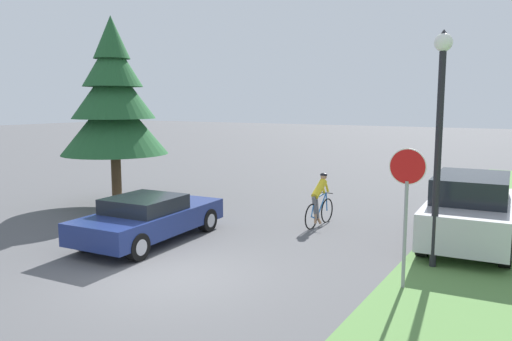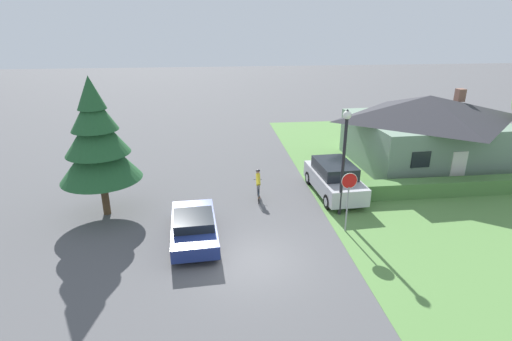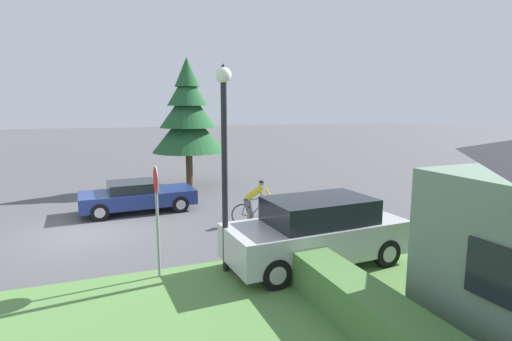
# 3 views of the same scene
# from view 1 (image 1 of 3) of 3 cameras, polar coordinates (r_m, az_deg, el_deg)

# --- Properties ---
(ground_plane) EXTENTS (140.00, 140.00, 0.00)m
(ground_plane) POSITION_cam_1_polar(r_m,az_deg,el_deg) (10.87, -9.70, -11.83)
(ground_plane) COLOR #515154
(sedan_left_lane) EXTENTS (2.11, 4.48, 1.22)m
(sedan_left_lane) POSITION_cam_1_polar(r_m,az_deg,el_deg) (13.46, -12.10, -5.33)
(sedan_left_lane) COLOR navy
(sedan_left_lane) RESTS_ON ground
(cyclist) EXTENTS (0.44, 1.76, 1.57)m
(cyclist) POSITION_cam_1_polar(r_m,az_deg,el_deg) (14.88, 7.26, -3.47)
(cyclist) COLOR black
(cyclist) RESTS_ON ground
(parked_suv_right) EXTENTS (2.23, 4.86, 1.79)m
(parked_suv_right) POSITION_cam_1_polar(r_m,az_deg,el_deg) (13.96, 23.25, -4.18)
(parked_suv_right) COLOR #B7B7BC
(parked_suv_right) RESTS_ON ground
(stop_sign) EXTENTS (0.70, 0.07, 2.76)m
(stop_sign) POSITION_cam_1_polar(r_m,az_deg,el_deg) (10.02, 16.84, -2.19)
(stop_sign) COLOR gray
(stop_sign) RESTS_ON ground
(street_lamp) EXTENTS (0.38, 0.38, 5.15)m
(street_lamp) POSITION_cam_1_polar(r_m,az_deg,el_deg) (11.42, 20.27, 5.92)
(street_lamp) COLOR black
(street_lamp) RESTS_ON ground
(conifer_tall_near) EXTENTS (3.69, 3.69, 6.59)m
(conifer_tall_near) POSITION_cam_1_polar(r_m,az_deg,el_deg) (18.25, -15.97, 7.57)
(conifer_tall_near) COLOR #4C3823
(conifer_tall_near) RESTS_ON ground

